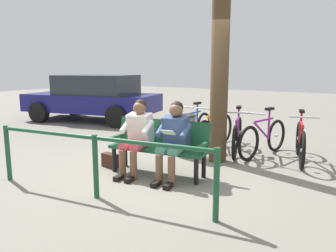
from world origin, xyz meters
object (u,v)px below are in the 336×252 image
object	(u,v)px
handbag	(110,160)
bicycle_silver	(237,136)
bicycle_blue	(263,138)
bench	(160,143)
bicycle_black	(193,128)
person_companion	(137,133)
parked_car	(94,97)
litter_bin	(186,136)
bicycle_purple	(300,142)
bicycle_orange	(215,131)
tree_trunk	(219,78)
person_reading	(174,137)

from	to	relation	value
handbag	bicycle_silver	size ratio (longest dim) A/B	0.18
bicycle_blue	handbag	bearing A→B (deg)	-29.34
bench	bicycle_black	world-z (taller)	bicycle_black
person_companion	parked_car	xyz separation A→B (m)	(4.54, -3.46, 0.11)
bench	litter_bin	xyz separation A→B (m)	(0.15, -1.10, -0.09)
person_companion	bicycle_purple	world-z (taller)	person_companion
bench	handbag	size ratio (longest dim) A/B	5.50
person_companion	bicycle_blue	distance (m)	2.59
bicycle_orange	parked_car	world-z (taller)	parked_car
bicycle_black	bicycle_purple	bearing A→B (deg)	87.02
handbag	litter_bin	distance (m)	1.54
tree_trunk	person_companion	bearing A→B (deg)	60.29
bicycle_blue	person_companion	bearing A→B (deg)	-19.28
bicycle_blue	parked_car	xyz separation A→B (m)	(5.91, -1.28, 0.41)
person_reading	person_companion	xyz separation A→B (m)	(0.63, 0.09, -0.00)
person_companion	tree_trunk	size ratio (longest dim) A/B	0.39
bench	tree_trunk	distance (m)	1.62
handbag	bicycle_black	bearing A→B (deg)	-98.58
parked_car	person_companion	bearing A→B (deg)	129.17
tree_trunk	bicycle_silver	distance (m)	1.37
litter_bin	bicycle_blue	size ratio (longest dim) A/B	0.50
bicycle_blue	litter_bin	bearing A→B (deg)	-41.61
bicycle_purple	person_companion	bearing A→B (deg)	-58.58
bench	bicycle_silver	bearing A→B (deg)	-114.85
tree_trunk	parked_car	distance (m)	5.77
handbag	bicycle_purple	world-z (taller)	bicycle_purple
litter_bin	parked_car	world-z (taller)	parked_car
handbag	litter_bin	xyz separation A→B (m)	(-0.76, -1.31, 0.29)
person_companion	bicycle_silver	world-z (taller)	person_companion
bicycle_orange	bicycle_black	world-z (taller)	same
bicycle_orange	bicycle_silver	bearing A→B (deg)	69.65
bicycle_silver	litter_bin	bearing A→B (deg)	-59.19
bicycle_blue	bicycle_black	world-z (taller)	same
tree_trunk	bicycle_silver	xyz separation A→B (m)	(-0.09, -0.73, -1.16)
tree_trunk	bicycle_silver	world-z (taller)	tree_trunk
handbag	bicycle_blue	world-z (taller)	bicycle_blue
handbag	parked_car	xyz separation A→B (m)	(3.93, -3.47, 0.65)
bench	tree_trunk	xyz separation A→B (m)	(-0.48, -1.16, 1.02)
handbag	bicycle_silver	distance (m)	2.58
person_companion	bicycle_purple	xyz separation A→B (m)	(-2.05, -2.17, -0.30)
bicycle_black	bicycle_silver	bearing A→B (deg)	79.61
person_companion	bicycle_silver	size ratio (longest dim) A/B	0.74
bicycle_purple	bicycle_blue	size ratio (longest dim) A/B	0.99
parked_car	bicycle_blue	bearing A→B (deg)	154.24
bench	person_reading	size ratio (longest dim) A/B	1.37
person_reading	handbag	size ratio (longest dim) A/B	4.00
bicycle_purple	bicycle_black	xyz separation A→B (m)	(2.31, -0.15, 0.00)
bench	bicycle_orange	xyz separation A→B (m)	(0.03, -2.13, -0.15)
litter_bin	parked_car	bearing A→B (deg)	-24.69
handbag	bicycle_blue	xyz separation A→B (m)	(-1.98, -2.18, 0.24)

